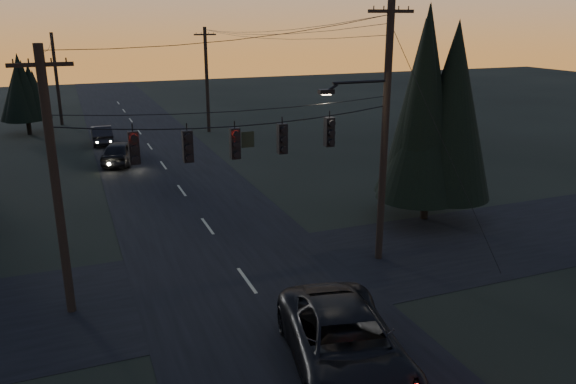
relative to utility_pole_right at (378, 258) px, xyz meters
name	(u,v)px	position (x,y,z in m)	size (l,w,h in m)	color
main_road	(189,201)	(-5.50, 10.00, 0.01)	(8.00, 120.00, 0.02)	black
cross_road	(247,281)	(-5.50, 0.00, 0.01)	(60.00, 7.00, 0.02)	black
utility_pole_right	(378,258)	(0.00, 0.00, 0.00)	(5.00, 0.30, 10.00)	black
utility_pole_left	(72,311)	(-11.50, 0.00, 0.00)	(1.80, 0.30, 8.50)	black
utility_pole_far_r	(209,132)	(0.00, 28.00, 0.00)	(1.80, 0.30, 8.50)	black
utility_pole_far_l	(62,125)	(-11.50, 36.00, 0.00)	(0.30, 0.30, 8.00)	black
span_signal_assembly	(237,141)	(-5.74, 0.00, 5.22)	(11.50, 0.44, 1.62)	black
evergreen_right	(431,115)	(4.40, 3.28, 4.97)	(4.27, 4.27, 8.75)	black
evergreen_dist	(24,91)	(-14.01, 32.32, 3.52)	(3.73, 3.73, 5.87)	black
suv_near	(346,345)	(-4.70, -6.26, 0.86)	(2.84, 6.17, 1.71)	black
sedan_oncoming_a	(120,152)	(-8.03, 19.50, 0.76)	(1.80, 4.48, 1.53)	black
sedan_oncoming_b	(102,135)	(-8.70, 26.40, 0.68)	(1.44, 4.14, 1.36)	black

